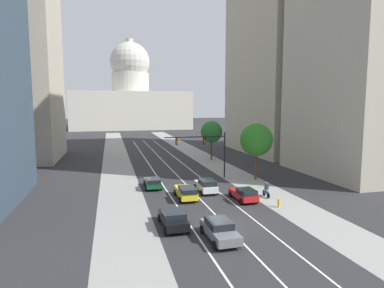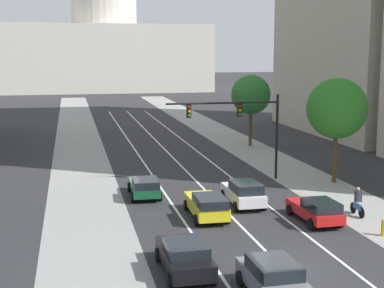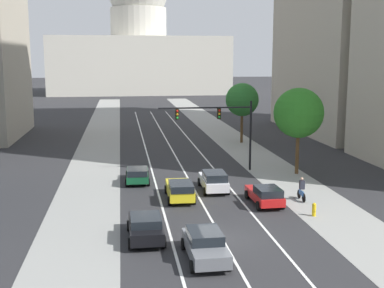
{
  "view_description": "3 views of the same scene",
  "coord_description": "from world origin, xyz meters",
  "px_view_note": "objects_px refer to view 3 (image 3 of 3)",
  "views": [
    {
      "loc": [
        -9.27,
        -25.43,
        10.07
      ],
      "look_at": [
        2.1,
        20.08,
        4.6
      ],
      "focal_mm": 30.8,
      "sensor_mm": 36.0,
      "label": 1
    },
    {
      "loc": [
        -9.04,
        -22.62,
        9.54
      ],
      "look_at": [
        -0.7,
        16.13,
        3.12
      ],
      "focal_mm": 53.25,
      "sensor_mm": 36.0,
      "label": 2
    },
    {
      "loc": [
        -5.61,
        -27.41,
        10.35
      ],
      "look_at": [
        0.22,
        14.06,
        3.17
      ],
      "focal_mm": 47.52,
      "sensor_mm": 36.0,
      "label": 3
    }
  ],
  "objects_px": {
    "car_white": "(214,180)",
    "capitol_building": "(139,50)",
    "car_red": "(265,195)",
    "cyclist": "(302,189)",
    "fire_hydrant": "(314,209)",
    "street_tree_near_right": "(242,100)",
    "car_black": "(146,226)",
    "car_yellow": "(180,189)",
    "traffic_signal_mast": "(221,121)",
    "car_gray": "(205,245)",
    "street_tree_far_right": "(299,113)",
    "car_green": "(137,174)"
  },
  "relations": [
    {
      "from": "car_yellow",
      "to": "traffic_signal_mast",
      "type": "bearing_deg",
      "value": -27.04
    },
    {
      "from": "cyclist",
      "to": "car_yellow",
      "type": "bearing_deg",
      "value": 81.69
    },
    {
      "from": "fire_hydrant",
      "to": "street_tree_near_right",
      "type": "xyz_separation_m",
      "value": [
        2.12,
        29.24,
        4.78
      ]
    },
    {
      "from": "capitol_building",
      "to": "street_tree_near_right",
      "type": "relative_size",
      "value": 6.87
    },
    {
      "from": "car_gray",
      "to": "street_tree_far_right",
      "type": "xyz_separation_m",
      "value": [
        11.37,
        18.18,
        4.7
      ]
    },
    {
      "from": "car_red",
      "to": "cyclist",
      "type": "bearing_deg",
      "value": -77.77
    },
    {
      "from": "car_gray",
      "to": "car_white",
      "type": "xyz_separation_m",
      "value": [
        2.91,
        13.42,
        0.04
      ]
    },
    {
      "from": "car_white",
      "to": "car_yellow",
      "type": "bearing_deg",
      "value": 127.87
    },
    {
      "from": "car_yellow",
      "to": "car_black",
      "type": "xyz_separation_m",
      "value": [
        -2.91,
        -7.88,
        -0.02
      ]
    },
    {
      "from": "car_yellow",
      "to": "traffic_signal_mast",
      "type": "height_order",
      "value": "traffic_signal_mast"
    },
    {
      "from": "capitol_building",
      "to": "car_white",
      "type": "distance_m",
      "value": 113.56
    },
    {
      "from": "car_black",
      "to": "street_tree_near_right",
      "type": "xyz_separation_m",
      "value": [
        13.33,
        32.01,
        4.47
      ]
    },
    {
      "from": "capitol_building",
      "to": "car_yellow",
      "type": "distance_m",
      "value": 115.76
    },
    {
      "from": "car_yellow",
      "to": "car_black",
      "type": "height_order",
      "value": "car_yellow"
    },
    {
      "from": "car_green",
      "to": "car_yellow",
      "type": "distance_m",
      "value": 6.28
    },
    {
      "from": "car_black",
      "to": "car_gray",
      "type": "bearing_deg",
      "value": -139.27
    },
    {
      "from": "car_yellow",
      "to": "street_tree_near_right",
      "type": "xyz_separation_m",
      "value": [
        10.42,
        24.14,
        4.45
      ]
    },
    {
      "from": "car_red",
      "to": "car_yellow",
      "type": "relative_size",
      "value": 0.92
    },
    {
      "from": "car_yellow",
      "to": "cyclist",
      "type": "height_order",
      "value": "cyclist"
    },
    {
      "from": "car_white",
      "to": "capitol_building",
      "type": "bearing_deg",
      "value": 1.61
    },
    {
      "from": "street_tree_far_right",
      "to": "street_tree_near_right",
      "type": "bearing_deg",
      "value": 93.2
    },
    {
      "from": "car_red",
      "to": "car_yellow",
      "type": "xyz_separation_m",
      "value": [
        -5.84,
        2.11,
        0.06
      ]
    },
    {
      "from": "car_black",
      "to": "cyclist",
      "type": "height_order",
      "value": "cyclist"
    },
    {
      "from": "car_yellow",
      "to": "fire_hydrant",
      "type": "xyz_separation_m",
      "value": [
        8.29,
        -5.11,
        -0.33
      ]
    },
    {
      "from": "fire_hydrant",
      "to": "street_tree_near_right",
      "type": "bearing_deg",
      "value": 85.84
    },
    {
      "from": "car_black",
      "to": "street_tree_near_right",
      "type": "bearing_deg",
      "value": -22.98
    },
    {
      "from": "fire_hydrant",
      "to": "street_tree_near_right",
      "type": "distance_m",
      "value": 29.71
    },
    {
      "from": "capitol_building",
      "to": "fire_hydrant",
      "type": "relative_size",
      "value": 54.95
    },
    {
      "from": "car_yellow",
      "to": "street_tree_near_right",
      "type": "bearing_deg",
      "value": -22.2
    },
    {
      "from": "traffic_signal_mast",
      "to": "car_gray",
      "type": "bearing_deg",
      "value": -103.42
    },
    {
      "from": "cyclist",
      "to": "car_black",
      "type": "bearing_deg",
      "value": 119.74
    },
    {
      "from": "cyclist",
      "to": "street_tree_near_right",
      "type": "xyz_separation_m",
      "value": [
        1.64,
        25.54,
        4.4
      ]
    },
    {
      "from": "car_gray",
      "to": "street_tree_far_right",
      "type": "height_order",
      "value": "street_tree_far_right"
    },
    {
      "from": "car_green",
      "to": "street_tree_near_right",
      "type": "relative_size",
      "value": 0.6
    },
    {
      "from": "car_gray",
      "to": "street_tree_near_right",
      "type": "xyz_separation_m",
      "value": [
        10.41,
        35.35,
        4.46
      ]
    },
    {
      "from": "car_white",
      "to": "street_tree_near_right",
      "type": "relative_size",
      "value": 0.61
    },
    {
      "from": "car_gray",
      "to": "street_tree_near_right",
      "type": "bearing_deg",
      "value": -17.52
    },
    {
      "from": "car_yellow",
      "to": "car_black",
      "type": "distance_m",
      "value": 8.4
    },
    {
      "from": "car_green",
      "to": "fire_hydrant",
      "type": "xyz_separation_m",
      "value": [
        11.21,
        -10.67,
        -0.27
      ]
    },
    {
      "from": "capitol_building",
      "to": "street_tree_near_right",
      "type": "xyz_separation_m",
      "value": [
        8.95,
        -91.02,
        -7.24
      ]
    },
    {
      "from": "car_green",
      "to": "fire_hydrant",
      "type": "height_order",
      "value": "car_green"
    },
    {
      "from": "traffic_signal_mast",
      "to": "car_black",
      "type": "bearing_deg",
      "value": -114.62
    },
    {
      "from": "car_black",
      "to": "car_white",
      "type": "bearing_deg",
      "value": -30.41
    },
    {
      "from": "car_yellow",
      "to": "cyclist",
      "type": "distance_m",
      "value": 8.89
    },
    {
      "from": "cyclist",
      "to": "fire_hydrant",
      "type": "bearing_deg",
      "value": 173.25
    },
    {
      "from": "traffic_signal_mast",
      "to": "cyclist",
      "type": "relative_size",
      "value": 4.98
    },
    {
      "from": "cyclist",
      "to": "car_green",
      "type": "bearing_deg",
      "value": 59.99
    },
    {
      "from": "car_black",
      "to": "cyclist",
      "type": "bearing_deg",
      "value": -61.41
    },
    {
      "from": "car_green",
      "to": "car_black",
      "type": "xyz_separation_m",
      "value": [
        0.01,
        -13.44,
        0.04
      ]
    },
    {
      "from": "car_yellow",
      "to": "car_white",
      "type": "distance_m",
      "value": 3.65
    }
  ]
}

